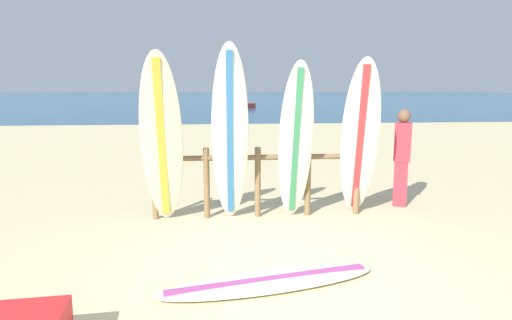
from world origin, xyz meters
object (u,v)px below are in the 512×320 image
object	(u,v)px
beachgoer_standing	(402,153)
small_boat_offshore	(241,104)
surfboard_lying_on_sand	(270,281)
surfboard_leaning_far_left	(162,141)
surfboard_rack	(258,174)
surfboard_leaning_left	(230,137)
surfboard_leaning_center_left	(296,144)
surfboard_leaning_center	(360,141)

from	to	relation	value
beachgoer_standing	small_boat_offshore	world-z (taller)	beachgoer_standing
surfboard_lying_on_sand	beachgoer_standing	world-z (taller)	beachgoer_standing
surfboard_leaning_far_left	surfboard_lying_on_sand	distance (m)	2.62
surfboard_rack	small_boat_offshore	xyz separation A→B (m)	(1.35, 30.59, -0.39)
surfboard_leaning_left	beachgoer_standing	distance (m)	2.93
surfboard_leaning_left	surfboard_leaning_far_left	bearing A→B (deg)	177.36
small_boat_offshore	surfboard_leaning_left	bearing A→B (deg)	-93.27
surfboard_leaning_left	surfboard_lying_on_sand	distance (m)	2.30
surfboard_leaning_center_left	surfboard_lying_on_sand	size ratio (longest dim) A/B	0.99
surfboard_leaning_far_left	surfboard_leaning_center	world-z (taller)	surfboard_leaning_far_left
surfboard_leaning_left	small_boat_offshore	distance (m)	31.07
surfboard_leaning_far_left	surfboard_leaning_center_left	xyz separation A→B (m)	(1.86, 0.02, -0.06)
surfboard_leaning_center_left	beachgoer_standing	distance (m)	2.03
beachgoer_standing	small_boat_offshore	distance (m)	30.24
surfboard_leaning_left	small_boat_offshore	world-z (taller)	surfboard_leaning_left
surfboard_leaning_center_left	surfboard_leaning_center	size ratio (longest dim) A/B	0.98
surfboard_leaning_far_left	surfboard_leaning_center	xyz separation A→B (m)	(2.81, 0.09, -0.04)
surfboard_leaning_far_left	small_boat_offshore	size ratio (longest dim) A/B	0.99
surfboard_rack	surfboard_lying_on_sand	size ratio (longest dim) A/B	1.35
surfboard_leaning_center_left	small_boat_offshore	bearing A→B (deg)	88.44
surfboard_rack	surfboard_leaning_left	distance (m)	0.85
surfboard_leaning_center_left	surfboard_lying_on_sand	world-z (taller)	surfboard_leaning_center_left
surfboard_lying_on_sand	surfboard_leaning_center_left	bearing A→B (deg)	73.28
surfboard_leaning_left	surfboard_lying_on_sand	world-z (taller)	surfboard_leaning_left
surfboard_lying_on_sand	small_boat_offshore	world-z (taller)	small_boat_offshore
surfboard_leaning_far_left	surfboard_leaning_left	world-z (taller)	surfboard_leaning_left
surfboard_leaning_center_left	small_boat_offshore	distance (m)	30.96
surfboard_rack	surfboard_leaning_center_left	world-z (taller)	surfboard_leaning_center_left
surfboard_rack	surfboard_lying_on_sand	distance (m)	2.42
surfboard_rack	beachgoer_standing	distance (m)	2.42
surfboard_leaning_center_left	beachgoer_standing	xyz separation A→B (m)	(1.87, 0.72, -0.28)
surfboard_rack	surfboard_lying_on_sand	xyz separation A→B (m)	(-0.09, -2.33, -0.61)
surfboard_leaning_center_left	surfboard_leaning_center	world-z (taller)	surfboard_leaning_center
surfboard_leaning_far_left	small_boat_offshore	world-z (taller)	surfboard_leaning_far_left
surfboard_rack	surfboard_leaning_far_left	xyz separation A→B (m)	(-1.35, -0.37, 0.56)
surfboard_leaning_left	surfboard_leaning_center_left	bearing A→B (deg)	3.97
surfboard_leaning_center	beachgoer_standing	distance (m)	1.17
surfboard_leaning_center_left	surfboard_leaning_far_left	bearing A→B (deg)	-179.35
surfboard_leaning_left	surfboard_lying_on_sand	xyz separation A→B (m)	(0.33, -1.92, -1.23)
small_boat_offshore	surfboard_leaning_center	bearing A→B (deg)	-89.80
surfboard_leaning_left	beachgoer_standing	xyz separation A→B (m)	(2.80, 0.79, -0.38)
small_boat_offshore	surfboard_rack	bearing A→B (deg)	-92.53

